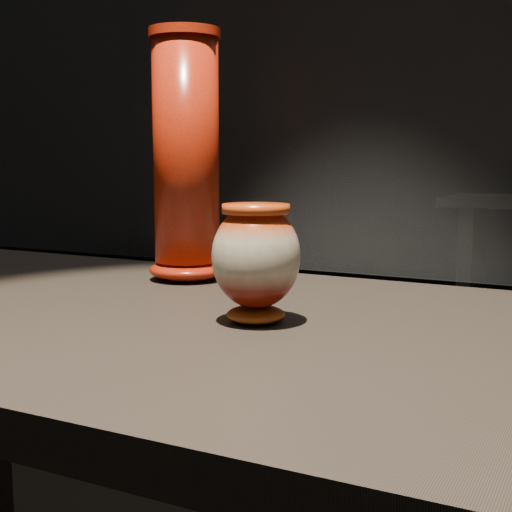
% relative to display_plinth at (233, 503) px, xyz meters
% --- Properties ---
extents(display_plinth, '(2.00, 0.80, 0.90)m').
position_rel_display_plinth_xyz_m(display_plinth, '(0.00, 0.00, 0.00)').
color(display_plinth, black).
rests_on(display_plinth, ground).
extents(main_vase, '(0.13, 0.13, 0.16)m').
position_rel_display_plinth_xyz_m(main_vase, '(0.04, -0.00, 0.36)').
color(main_vase, maroon).
rests_on(main_vase, display_plinth).
extents(tall_vase, '(0.16, 0.16, 0.45)m').
position_rel_display_plinth_xyz_m(tall_vase, '(-0.23, 0.25, 0.48)').
color(tall_vase, red).
rests_on(tall_vase, display_plinth).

